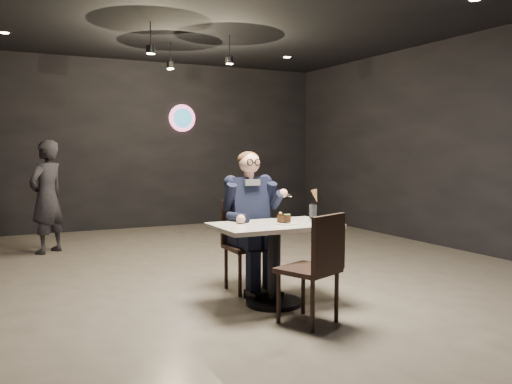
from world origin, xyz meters
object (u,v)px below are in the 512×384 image
main_table (274,264)px  sundae_glass (313,213)px  seated_man (248,220)px  passerby (47,197)px  chair_near (308,268)px  chair_far (248,245)px

main_table → sundae_glass: size_ratio=6.90×
seated_man → sundae_glass: 0.71m
seated_man → passerby: 3.42m
main_table → chair_near: 0.59m
chair_near → passerby: bearing=88.9°
chair_near → sundae_glass: size_ratio=5.77×
chair_near → passerby: 4.47m
chair_near → passerby: size_ratio=0.59×
main_table → chair_far: (-0.00, 0.55, 0.09)m
main_table → passerby: bearing=114.3°
main_table → chair_near: (-0.00, -0.58, 0.09)m
main_table → passerby: 3.94m
chair_near → seated_man: 1.16m
main_table → seated_man: (-0.00, 0.55, 0.34)m
chair_near → sundae_glass: 0.77m
seated_man → passerby: bearing=118.1°
seated_man → passerby: (-1.61, 3.02, 0.06)m
seated_man → sundae_glass: size_ratio=9.03×
sundae_glass → passerby: (-2.01, 3.60, -0.05)m
main_table → sundae_glass: (0.39, -0.03, 0.45)m
chair_near → passerby: passerby is taller
seated_man → chair_far: bearing=0.0°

